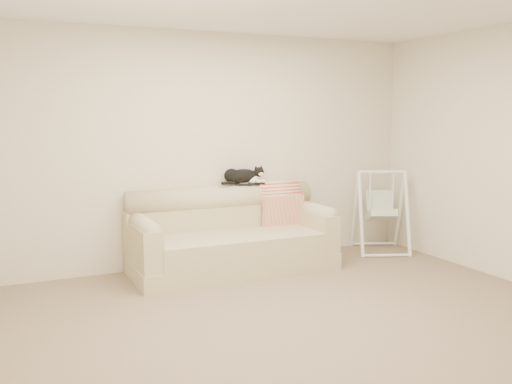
% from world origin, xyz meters
% --- Properties ---
extents(ground_plane, '(5.00, 5.00, 0.00)m').
position_xyz_m(ground_plane, '(0.00, 0.00, 0.00)').
color(ground_plane, '#766654').
rests_on(ground_plane, ground).
extents(room_shell, '(5.04, 4.04, 2.60)m').
position_xyz_m(room_shell, '(0.00, 0.00, 1.53)').
color(room_shell, beige).
rests_on(room_shell, ground).
extents(sofa, '(2.20, 0.93, 0.90)m').
position_xyz_m(sofa, '(0.06, 1.62, 0.35)').
color(sofa, '#BDB28D').
rests_on(sofa, ground).
extents(remote_a, '(0.19, 0.09, 0.03)m').
position_xyz_m(remote_a, '(0.32, 1.84, 0.91)').
color(remote_a, black).
rests_on(remote_a, sofa).
extents(remote_b, '(0.18, 0.07, 0.02)m').
position_xyz_m(remote_b, '(0.48, 1.82, 0.91)').
color(remote_b, black).
rests_on(remote_b, sofa).
extents(tuxedo_cat, '(0.55, 0.21, 0.21)m').
position_xyz_m(tuxedo_cat, '(0.32, 1.86, 1.00)').
color(tuxedo_cat, black).
rests_on(tuxedo_cat, sofa).
extents(throw_blanket, '(0.51, 0.38, 0.58)m').
position_xyz_m(throw_blanket, '(0.75, 1.84, 0.72)').
color(throw_blanket, '#C63F20').
rests_on(throw_blanket, sofa).
extents(baby_swing, '(0.82, 0.84, 1.02)m').
position_xyz_m(baby_swing, '(2.07, 1.61, 0.51)').
color(baby_swing, white).
rests_on(baby_swing, ground).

